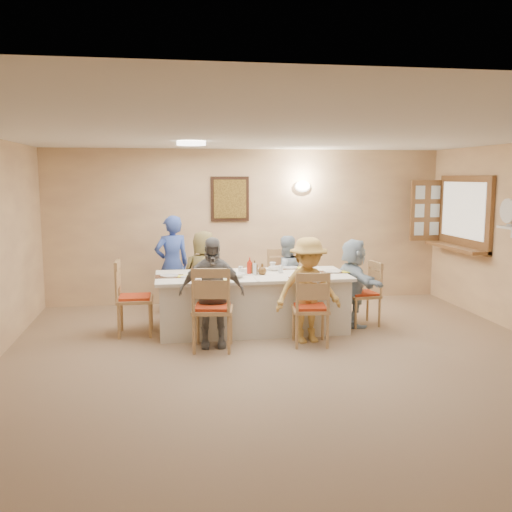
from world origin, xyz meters
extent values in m
plane|color=#96785D|center=(0.00, 0.00, 0.00)|extent=(7.00, 7.00, 0.00)
plane|color=tan|center=(0.00, 3.50, 1.25)|extent=(6.50, 0.00, 6.50)
plane|color=tan|center=(0.00, -3.50, 1.25)|extent=(6.50, 0.00, 6.50)
plane|color=white|center=(0.00, 0.00, 2.50)|extent=(7.00, 7.00, 0.00)
cube|color=black|center=(-0.30, 3.47, 1.70)|extent=(0.62, 0.04, 0.72)
cube|color=black|center=(-0.30, 3.45, 1.70)|extent=(0.52, 0.02, 0.62)
ellipsoid|color=white|center=(0.90, 3.44, 1.90)|extent=(0.26, 0.09, 0.18)
cylinder|color=white|center=(-1.00, 1.50, 2.47)|extent=(0.36, 0.36, 0.05)
cube|color=brown|center=(3.21, 2.40, 1.50)|extent=(0.06, 1.50, 1.15)
cube|color=brown|center=(3.09, 2.40, 0.97)|extent=(0.30, 1.50, 0.05)
cube|color=brown|center=(2.95, 3.16, 1.50)|extent=(0.55, 0.04, 1.00)
cube|color=white|center=(3.13, 1.05, 1.40)|extent=(0.22, 0.36, 0.03)
cube|color=silver|center=(-0.20, 1.70, 0.38)|extent=(2.56, 1.08, 0.76)
imported|color=brown|center=(-0.80, 2.38, 0.65)|extent=(0.69, 0.50, 1.29)
imported|color=#9CB0C2|center=(0.40, 2.38, 0.60)|extent=(0.74, 0.66, 1.20)
imported|color=gray|center=(-0.80, 1.02, 0.67)|extent=(0.82, 0.41, 1.35)
imported|color=gold|center=(0.40, 1.02, 0.66)|extent=(0.98, 0.71, 1.32)
imported|color=#ABC2D5|center=(1.22, 1.70, 0.61)|extent=(1.21, 0.63, 1.22)
imported|color=#3754B5|center=(-1.25, 2.85, 0.74)|extent=(0.76, 0.68, 1.49)
cube|color=#472B19|center=(-0.80, 1.28, 0.76)|extent=(0.35, 0.26, 0.01)
cylinder|color=white|center=(-0.80, 1.28, 0.77)|extent=(0.23, 0.23, 0.01)
cube|color=#FBF534|center=(-0.62, 1.23, 0.77)|extent=(0.13, 0.13, 0.01)
cube|color=#472B19|center=(0.40, 1.28, 0.76)|extent=(0.35, 0.26, 0.01)
cylinder|color=white|center=(0.40, 1.28, 0.77)|extent=(0.23, 0.23, 0.01)
cube|color=#FBF534|center=(0.58, 1.23, 0.77)|extent=(0.15, 0.15, 0.01)
cube|color=#472B19|center=(-0.80, 2.12, 0.76)|extent=(0.35, 0.26, 0.01)
cylinder|color=white|center=(-0.80, 2.12, 0.77)|extent=(0.24, 0.24, 0.02)
cube|color=#FBF534|center=(-0.62, 2.07, 0.77)|extent=(0.14, 0.14, 0.01)
cube|color=#472B19|center=(0.40, 2.12, 0.76)|extent=(0.33, 0.24, 0.01)
cylinder|color=white|center=(0.40, 2.12, 0.77)|extent=(0.24, 0.24, 0.01)
cube|color=#FBF534|center=(0.58, 2.07, 0.77)|extent=(0.14, 0.14, 0.01)
cube|color=#472B19|center=(-1.30, 1.70, 0.76)|extent=(0.37, 0.27, 0.01)
cylinder|color=white|center=(-1.30, 1.70, 0.77)|extent=(0.24, 0.24, 0.01)
cube|color=#FBF534|center=(-1.12, 1.65, 0.77)|extent=(0.15, 0.15, 0.01)
cube|color=#472B19|center=(0.92, 1.70, 0.76)|extent=(0.33, 0.25, 0.01)
cylinder|color=white|center=(0.92, 1.70, 0.77)|extent=(0.25, 0.25, 0.02)
cube|color=#FBF534|center=(1.10, 1.65, 0.77)|extent=(0.14, 0.14, 0.01)
imported|color=white|center=(-1.02, 1.37, 0.80)|extent=(0.13, 0.13, 0.08)
imported|color=white|center=(0.17, 2.19, 0.80)|extent=(0.12, 0.12, 0.08)
imported|color=white|center=(-0.46, 1.49, 0.79)|extent=(0.40, 0.40, 0.06)
imported|color=white|center=(0.16, 1.96, 0.79)|extent=(0.31, 0.31, 0.06)
imported|color=red|center=(-0.23, 1.76, 0.87)|extent=(0.10, 0.10, 0.22)
imported|color=brown|center=(-0.16, 1.74, 0.85)|extent=(0.12, 0.12, 0.18)
imported|color=brown|center=(-0.07, 1.66, 0.83)|extent=(0.16, 0.16, 0.15)
cylinder|color=silver|center=(-0.35, 1.75, 0.82)|extent=(0.07, 0.07, 0.10)
camera|label=1|loc=(-1.34, -5.74, 2.07)|focal=40.00mm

